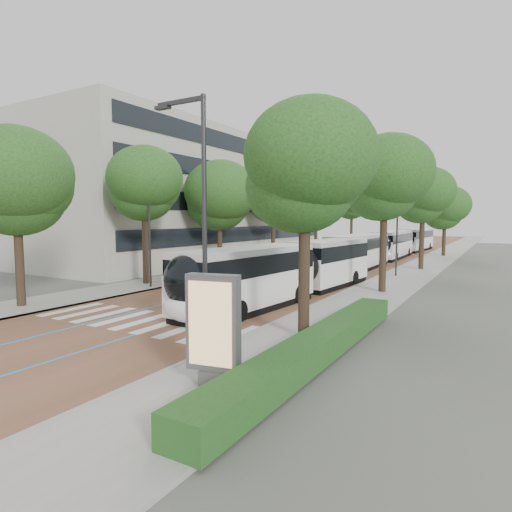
# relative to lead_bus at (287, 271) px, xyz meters

# --- Properties ---
(ground) EXTENTS (160.00, 160.00, 0.00)m
(ground) POSITION_rel_lead_bus_xyz_m (-3.39, -9.34, -1.63)
(ground) COLOR #51544C
(ground) RESTS_ON ground
(road) EXTENTS (11.00, 140.00, 0.02)m
(road) POSITION_rel_lead_bus_xyz_m (-3.39, 30.66, -1.62)
(road) COLOR brown
(road) RESTS_ON ground
(sidewalk_left) EXTENTS (4.00, 140.00, 0.12)m
(sidewalk_left) POSITION_rel_lead_bus_xyz_m (-10.89, 30.66, -1.57)
(sidewalk_left) COLOR gray
(sidewalk_left) RESTS_ON ground
(sidewalk_right) EXTENTS (4.00, 140.00, 0.12)m
(sidewalk_right) POSITION_rel_lead_bus_xyz_m (4.11, 30.66, -1.57)
(sidewalk_right) COLOR gray
(sidewalk_right) RESTS_ON ground
(kerb_left) EXTENTS (0.20, 140.00, 0.14)m
(kerb_left) POSITION_rel_lead_bus_xyz_m (-8.99, 30.66, -1.57)
(kerb_left) COLOR gray
(kerb_left) RESTS_ON ground
(kerb_right) EXTENTS (0.20, 140.00, 0.14)m
(kerb_right) POSITION_rel_lead_bus_xyz_m (2.21, 30.66, -1.57)
(kerb_right) COLOR gray
(kerb_right) RESTS_ON ground
(zebra_crossing) EXTENTS (10.55, 3.60, 0.01)m
(zebra_crossing) POSITION_rel_lead_bus_xyz_m (-3.19, -8.34, -1.60)
(zebra_crossing) COLOR silver
(zebra_crossing) RESTS_ON ground
(lane_line_left) EXTENTS (0.12, 126.00, 0.01)m
(lane_line_left) POSITION_rel_lead_bus_xyz_m (-4.99, 30.66, -1.60)
(lane_line_left) COLOR #2688C1
(lane_line_left) RESTS_ON road
(lane_line_right) EXTENTS (0.12, 126.00, 0.01)m
(lane_line_right) POSITION_rel_lead_bus_xyz_m (-1.79, 30.66, -1.60)
(lane_line_right) COLOR #2688C1
(lane_line_right) RESTS_ON road
(office_building) EXTENTS (18.11, 40.00, 14.00)m
(office_building) POSITION_rel_lead_bus_xyz_m (-22.86, 18.66, 5.37)
(office_building) COLOR #B8B5AA
(office_building) RESTS_ON ground
(hedge) EXTENTS (1.20, 14.00, 0.80)m
(hedge) POSITION_rel_lead_bus_xyz_m (5.71, -9.34, -1.11)
(hedge) COLOR #1B4618
(hedge) RESTS_ON sidewalk_right
(streetlight_near) EXTENTS (1.82, 0.20, 8.00)m
(streetlight_near) POSITION_rel_lead_bus_xyz_m (3.23, -12.34, 3.19)
(streetlight_near) COLOR #2A2A2C
(streetlight_near) RESTS_ON sidewalk_right
(streetlight_far) EXTENTS (1.82, 0.20, 8.00)m
(streetlight_far) POSITION_rel_lead_bus_xyz_m (3.23, 12.66, 3.19)
(streetlight_far) COLOR #2A2A2C
(streetlight_far) RESTS_ON sidewalk_right
(lamp_post_left) EXTENTS (0.14, 0.14, 8.00)m
(lamp_post_left) POSITION_rel_lead_bus_xyz_m (-9.49, -1.34, 2.49)
(lamp_post_left) COLOR #2A2A2C
(lamp_post_left) RESTS_ON sidewalk_left
(trees_left) EXTENTS (6.38, 61.01, 10.02)m
(trees_left) POSITION_rel_lead_bus_xyz_m (-10.89, 18.31, 5.08)
(trees_left) COLOR black
(trees_left) RESTS_ON ground
(trees_right) EXTENTS (5.40, 47.16, 9.19)m
(trees_right) POSITION_rel_lead_bus_xyz_m (4.31, 13.82, 4.72)
(trees_right) COLOR black
(trees_right) RESTS_ON ground
(lead_bus) EXTENTS (4.02, 18.54, 3.20)m
(lead_bus) POSITION_rel_lead_bus_xyz_m (0.00, 0.00, 0.00)
(lead_bus) COLOR black
(lead_bus) RESTS_ON ground
(bus_queued_0) EXTENTS (2.57, 12.40, 3.20)m
(bus_queued_0) POSITION_rel_lead_bus_xyz_m (-0.68, 15.64, -0.00)
(bus_queued_0) COLOR white
(bus_queued_0) RESTS_ON ground
(bus_queued_1) EXTENTS (2.71, 12.43, 3.20)m
(bus_queued_1) POSITION_rel_lead_bus_xyz_m (-0.64, 28.92, -0.00)
(bus_queued_1) COLOR white
(bus_queued_1) RESTS_ON ground
(bus_queued_2) EXTENTS (3.04, 12.49, 3.20)m
(bus_queued_2) POSITION_rel_lead_bus_xyz_m (-0.44, 42.84, -0.00)
(bus_queued_2) COLOR white
(bus_queued_2) RESTS_ON ground
(ad_panel) EXTENTS (1.52, 0.68, 3.06)m
(ad_panel) POSITION_rel_lead_bus_xyz_m (4.18, -13.01, 0.10)
(ad_panel) COLOR #59595B
(ad_panel) RESTS_ON sidewalk_right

